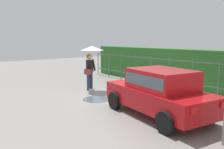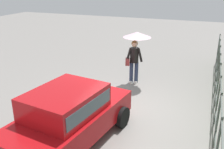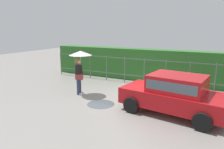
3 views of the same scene
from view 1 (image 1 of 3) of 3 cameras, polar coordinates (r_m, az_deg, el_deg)
ground_plane at (r=9.63m, az=4.23°, el=-5.77°), size 40.00×40.00×0.00m
car at (r=7.41m, az=11.50°, el=-3.91°), size 3.91×2.28×1.48m
pedestrian at (r=10.92m, az=-5.15°, el=4.37°), size 1.07×1.07×2.09m
fence_section at (r=11.48m, az=13.92°, el=0.54°), size 12.02×0.05×1.50m
hedge_row at (r=12.29m, az=16.88°, el=1.52°), size 12.97×0.90×1.90m
puddle_near at (r=9.45m, az=-3.73°, el=-6.03°), size 1.15×1.15×0.00m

